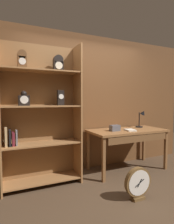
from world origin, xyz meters
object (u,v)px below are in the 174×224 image
object	(u,v)px
bookshelf	(40,115)
open_repair_manual	(130,130)
workbench	(128,134)
desk_lamp	(142,118)
round_clock_large	(138,183)
toolbox_small	(115,128)

from	to	relation	value
bookshelf	open_repair_manual	bearing A→B (deg)	-5.39
open_repair_manual	workbench	bearing A→B (deg)	85.51
bookshelf	desk_lamp	bearing A→B (deg)	2.86
bookshelf	round_clock_large	xyz separation A→B (m)	(1.10, -1.00, -0.89)
workbench	toolbox_small	size ratio (longest dim) A/B	8.42
workbench	toolbox_small	world-z (taller)	toolbox_small
workbench	open_repair_manual	bearing A→B (deg)	-105.87
toolbox_small	round_clock_large	xyz separation A→B (m)	(-0.24, -0.95, -0.61)
round_clock_large	bookshelf	bearing A→B (deg)	137.79
bookshelf	desk_lamp	size ratio (longest dim) A/B	6.03
workbench	open_repair_manual	world-z (taller)	open_repair_manual
workbench	toolbox_small	distance (m)	0.33
desk_lamp	open_repair_manual	size ratio (longest dim) A/B	1.69
round_clock_large	workbench	bearing A→B (deg)	60.14
bookshelf	desk_lamp	distance (m)	2.11
workbench	toolbox_small	bearing A→B (deg)	179.91
workbench	desk_lamp	bearing A→B (deg)	18.91
desk_lamp	toolbox_small	size ratio (longest dim) A/B	2.10
round_clock_large	toolbox_small	bearing A→B (deg)	75.56
toolbox_small	open_repair_manual	xyz separation A→B (m)	(0.27, -0.10, -0.04)
bookshelf	workbench	distance (m)	1.70
open_repair_manual	round_clock_large	bearing A→B (deg)	-109.94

